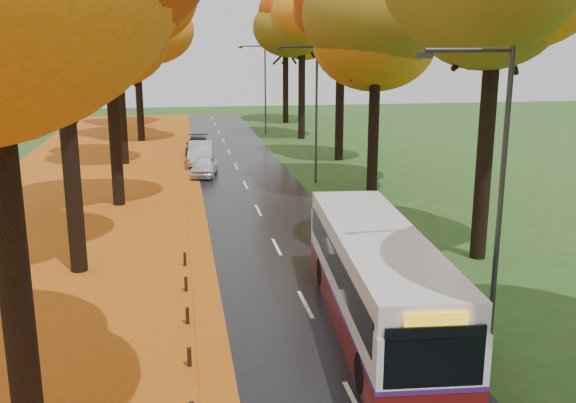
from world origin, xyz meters
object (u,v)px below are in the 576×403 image
object	(u,v)px
bus	(377,277)
car_white	(204,166)
streetlamp_far	(262,82)
car_dark	(198,145)
car_silver	(200,153)
streetlamp_mid	(312,104)
streetlamp_near	(493,181)

from	to	relation	value
bus	car_white	distance (m)	23.41
car_white	streetlamp_far	bearing A→B (deg)	81.52
streetlamp_far	car_dark	world-z (taller)	streetlamp_far
streetlamp_far	car_white	bearing A→B (deg)	-108.23
streetlamp_far	car_silver	bearing A→B (deg)	-113.13
streetlamp_far	car_silver	distance (m)	16.43
car_silver	bus	bearing A→B (deg)	-77.79
car_white	car_silver	distance (m)	4.14
bus	car_silver	bearing A→B (deg)	103.00
streetlamp_far	bus	size ratio (longest dim) A/B	0.73
bus	car_white	xyz separation A→B (m)	(-3.96, 23.05, -0.86)
bus	car_dark	xyz separation A→B (m)	(-4.06, 31.60, -0.85)
bus	car_white	size ratio (longest dim) A/B	3.02
streetlamp_far	car_dark	bearing A→B (deg)	-121.53
streetlamp_mid	car_silver	bearing A→B (deg)	130.55
streetlamp_mid	car_white	bearing A→B (deg)	152.74
bus	streetlamp_near	bearing A→B (deg)	-39.16
bus	car_dark	bearing A→B (deg)	101.88
streetlamp_near	streetlamp_mid	size ratio (longest dim) A/B	1.00
streetlamp_near	car_dark	bearing A→B (deg)	100.57
streetlamp_near	car_white	size ratio (longest dim) A/B	2.22
streetlamp_near	streetlamp_mid	distance (m)	22.00
streetlamp_near	bus	world-z (taller)	streetlamp_near
streetlamp_mid	car_white	distance (m)	8.06
streetlamp_near	streetlamp_far	bearing A→B (deg)	90.00
streetlamp_mid	streetlamp_far	bearing A→B (deg)	90.00
streetlamp_far	car_white	world-z (taller)	streetlamp_far
streetlamp_near	car_dark	distance (m)	34.56
bus	car_dark	world-z (taller)	bus
streetlamp_mid	streetlamp_near	bearing A→B (deg)	-90.00
bus	car_silver	xyz separation A→B (m)	(-4.03, 27.19, -0.72)
car_silver	streetlamp_mid	bearing A→B (deg)	-45.67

